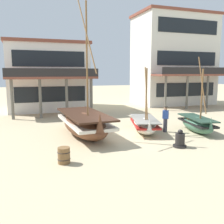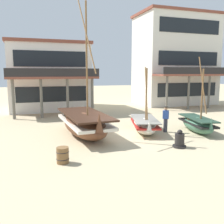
# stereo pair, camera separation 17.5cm
# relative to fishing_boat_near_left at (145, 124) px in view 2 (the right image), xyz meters

# --- Properties ---
(ground_plane) EXTENTS (120.00, 120.00, 0.00)m
(ground_plane) POSITION_rel_fishing_boat_near_left_xyz_m (-2.14, -0.74, -0.51)
(ground_plane) COLOR tan
(fishing_boat_near_left) EXTENTS (2.48, 3.95, 4.19)m
(fishing_boat_near_left) POSITION_rel_fishing_boat_near_left_xyz_m (0.00, 0.00, 0.00)
(fishing_boat_near_left) COLOR silver
(fishing_boat_near_left) RESTS_ON ground
(fishing_boat_centre_large) EXTENTS (2.54, 6.06, 8.16)m
(fishing_boat_centre_large) POSITION_rel_fishing_boat_near_left_xyz_m (-3.89, 0.34, 0.27)
(fishing_boat_centre_large) COLOR brown
(fishing_boat_centre_large) RESTS_ON ground
(fishing_boat_far_right) EXTENTS (1.80, 3.70, 4.83)m
(fishing_boat_far_right) POSITION_rel_fishing_boat_near_left_xyz_m (3.25, -1.07, 0.04)
(fishing_boat_far_right) COLOR #427056
(fishing_boat_far_right) RESTS_ON ground
(fisherman_by_hull) EXTENTS (0.41, 0.41, 1.68)m
(fisherman_by_hull) POSITION_rel_fishing_boat_near_left_xyz_m (1.32, -0.38, 0.32)
(fisherman_by_hull) COLOR #33333D
(fisherman_by_hull) RESTS_ON ground
(capstan_winch) EXTENTS (0.70, 0.70, 0.94)m
(capstan_winch) POSITION_rel_fishing_boat_near_left_xyz_m (0.25, -3.59, -0.15)
(capstan_winch) COLOR black
(capstan_winch) RESTS_ON ground
(wooden_barrel) EXTENTS (0.56, 0.56, 0.70)m
(wooden_barrel) POSITION_rel_fishing_boat_near_left_xyz_m (-5.79, -4.00, -0.16)
(wooden_barrel) COLOR brown
(wooden_barrel) RESTS_ON ground
(harbor_building_main) EXTENTS (8.15, 9.67, 6.91)m
(harbor_building_main) POSITION_rel_fishing_boat_near_left_xyz_m (-4.91, 13.32, 2.95)
(harbor_building_main) COLOR white
(harbor_building_main) RESTS_ON ground
(harbor_building_annex) EXTENTS (9.53, 8.23, 10.83)m
(harbor_building_annex) POSITION_rel_fishing_boat_near_left_xyz_m (10.31, 12.89, 4.89)
(harbor_building_annex) COLOR silver
(harbor_building_annex) RESTS_ON ground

